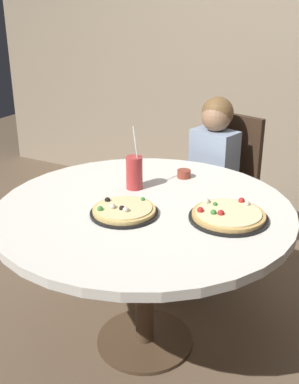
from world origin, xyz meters
The scene contains 9 objects.
ground_plane centered at (0.00, 0.00, 0.00)m, with size 8.00×8.00×0.00m, color brown.
wall_with_window centered at (0.00, 2.00, 1.45)m, with size 5.20×0.14×2.90m.
dining_table centered at (0.00, 0.00, 0.66)m, with size 1.33×1.33×0.75m.
chair_wooden centered at (0.02, 0.96, 0.53)m, with size 0.49×0.49×0.95m.
diner_child centered at (-0.02, 0.78, 0.48)m, with size 0.34×0.43×1.08m.
pizza_veggie centered at (-0.04, -0.12, 0.77)m, with size 0.29×0.29×0.05m.
pizza_cheese centered at (0.37, 0.05, 0.77)m, with size 0.33×0.33×0.05m.
soda_cup centered at (-0.14, 0.16, 0.83)m, with size 0.08×0.08×0.31m.
sauce_bowl centered at (0.01, 0.41, 0.77)m, with size 0.07×0.07×0.04m, color brown.
Camera 1 is at (0.94, -1.69, 1.63)m, focal length 44.81 mm.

